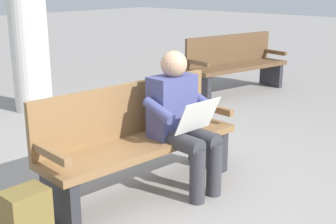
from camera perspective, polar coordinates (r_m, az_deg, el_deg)
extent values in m
plane|color=gray|center=(3.95, -2.98, -9.80)|extent=(40.00, 40.00, 0.00)
cube|color=olive|center=(3.79, -3.07, -4.08)|extent=(1.83, 0.63, 0.06)
cube|color=olive|center=(3.87, -5.19, 0.28)|extent=(1.80, 0.20, 0.45)
cube|color=olive|center=(4.31, 5.55, 0.48)|extent=(0.10, 0.48, 0.06)
cube|color=olive|center=(3.29, -14.53, -5.00)|extent=(0.10, 0.48, 0.06)
cube|color=#2D2D33|center=(4.39, 4.98, -4.36)|extent=(0.12, 0.44, 0.39)
cube|color=#2D2D33|center=(3.46, -13.36, -10.62)|extent=(0.12, 0.44, 0.39)
cube|color=#474C84|center=(3.84, 0.50, 0.77)|extent=(0.42, 0.25, 0.52)
sphere|color=tan|center=(3.75, 0.73, 6.02)|extent=(0.22, 0.22, 0.22)
cylinder|color=#38383D|center=(3.84, 3.75, -3.09)|extent=(0.19, 0.43, 0.15)
cylinder|color=#38383D|center=(3.70, 1.62, -3.79)|extent=(0.19, 0.43, 0.15)
cylinder|color=#38383D|center=(3.81, 5.77, -7.17)|extent=(0.13, 0.13, 0.45)
cylinder|color=#38383D|center=(3.67, 3.69, -8.04)|extent=(0.13, 0.13, 0.45)
cylinder|color=#474C84|center=(3.93, 4.04, 1.49)|extent=(0.12, 0.32, 0.18)
cylinder|color=#474C84|center=(3.61, -1.15, 0.18)|extent=(0.12, 0.32, 0.18)
cube|color=silver|center=(3.64, 3.76, -0.53)|extent=(0.41, 0.17, 0.27)
cube|color=brown|center=(3.20, -17.24, -12.84)|extent=(0.29, 0.22, 0.43)
cube|color=olive|center=(3.33, -18.26, -13.00)|extent=(0.20, 0.04, 0.19)
cube|color=brown|center=(7.32, 8.79, 5.65)|extent=(1.86, 0.81, 0.06)
cube|color=brown|center=(7.43, 7.68, 7.83)|extent=(1.78, 0.39, 0.45)
cube|color=brown|center=(7.93, 13.17, 7.30)|extent=(0.15, 0.48, 0.06)
cube|color=brown|center=(6.72, 3.75, 6.17)|extent=(0.15, 0.48, 0.06)
cube|color=#2D2D33|center=(7.95, 12.76, 4.61)|extent=(0.16, 0.44, 0.39)
cube|color=#2D2D33|center=(6.83, 4.01, 3.11)|extent=(0.16, 0.44, 0.39)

